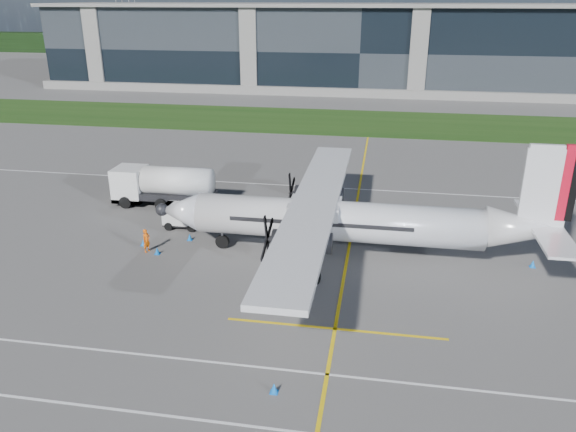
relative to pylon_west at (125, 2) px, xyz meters
The scene contains 17 objects.
ground 136.84m from the pylon_west, 53.97° to the right, with size 400.00×400.00×0.00m, color #565452.
grass_strip 130.49m from the pylon_west, 51.89° to the right, with size 400.00×18.00×0.04m, color #1B3E11.
terminal_building 106.57m from the pylon_west, 41.19° to the right, with size 120.00×20.00×15.00m, color black.
tree_line 81.51m from the pylon_west, ahead, with size 400.00×6.00×6.00m, color black.
pylon_west is the anchor object (origin of this frame).
yellow_taxiway_centerline 163.44m from the pylon_west, 59.34° to the right, with size 0.20×70.00×0.01m, color yellow.
white_lane_line 183.09m from the pylon_west, 64.00° to the right, with size 90.00×0.15×0.01m, color white.
turboprop_aircraft 169.11m from the pylon_west, 60.46° to the right, with size 27.43×28.45×8.53m, color silver, non-canonical shape.
fuel_tanker_truck 154.55m from the pylon_west, 64.59° to the right, with size 9.11×2.96×3.42m, color silver, non-canonical shape.
baggage_tug 160.33m from the pylon_west, 64.02° to the right, with size 3.06×1.83×1.83m, color white, non-canonical shape.
ground_crew_person 164.22m from the pylon_west, 65.06° to the right, with size 0.79×0.56×1.94m, color #F25907.
safety_cone_stbdwing 155.59m from the pylon_west, 58.51° to the right, with size 0.36×0.36×0.50m, color blue.
safety_cone_portwing 181.35m from the pylon_west, 63.46° to the right, with size 0.36×0.36×0.50m, color blue.
safety_cone_nose_stbd 163.09m from the pylon_west, 63.96° to the right, with size 0.36×0.36×0.50m, color blue.
safety_cone_nose_port 164.89m from the pylon_west, 64.83° to the right, with size 0.36×0.36×0.50m, color blue.
safety_cone_tail 175.21m from the pylon_west, 56.93° to the right, with size 0.36×0.36×0.50m, color blue.
safety_cone_fwd 163.14m from the pylon_west, 65.15° to the right, with size 0.36×0.36×0.50m, color blue.
Camera 1 is at (4.93, -32.13, 16.83)m, focal length 35.00 mm.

